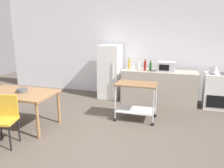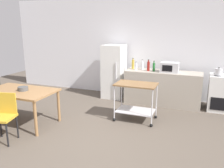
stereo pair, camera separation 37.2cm
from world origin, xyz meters
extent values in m
plane|color=brown|center=(0.00, 0.00, 0.00)|extent=(12.00, 12.00, 0.00)
cube|color=white|center=(0.00, 3.20, 1.45)|extent=(8.40, 0.12, 2.90)
cube|color=#A89E8E|center=(0.90, 2.60, 0.45)|extent=(2.00, 0.64, 0.90)
cube|color=olive|center=(-1.74, 0.17, 0.73)|extent=(1.50, 0.90, 0.04)
cylinder|color=olive|center=(-1.05, -0.22, 0.35)|extent=(0.06, 0.06, 0.71)
cylinder|color=olive|center=(-2.43, 0.56, 0.35)|extent=(0.06, 0.06, 0.71)
cylinder|color=olive|center=(-1.05, 0.56, 0.35)|extent=(0.06, 0.06, 0.71)
cylinder|color=black|center=(-2.66, 0.48, 0.23)|extent=(0.03, 0.03, 0.45)
cube|color=gold|center=(-1.45, -0.62, 0.47)|extent=(0.48, 0.48, 0.04)
cube|color=gold|center=(-1.50, -0.45, 0.69)|extent=(0.38, 0.12, 0.40)
cylinder|color=black|center=(-1.25, -0.75, 0.23)|extent=(0.03, 0.03, 0.45)
cylinder|color=black|center=(-1.66, -0.50, 0.23)|extent=(0.03, 0.03, 0.45)
cylinder|color=black|center=(-1.33, -0.42, 0.23)|extent=(0.03, 0.03, 0.45)
cube|color=white|center=(2.35, 2.62, 0.45)|extent=(0.60, 0.60, 0.90)
cube|color=black|center=(2.35, 2.32, 0.25)|extent=(0.48, 0.01, 0.32)
cylinder|color=#47474C|center=(2.22, 2.50, 0.91)|extent=(0.16, 0.16, 0.02)
cylinder|color=#47474C|center=(2.22, 2.74, 0.91)|extent=(0.16, 0.16, 0.02)
cube|color=white|center=(-0.55, 2.70, 0.78)|extent=(0.60, 0.60, 1.55)
cylinder|color=silver|center=(-0.37, 2.39, 0.85)|extent=(0.02, 0.02, 0.50)
cube|color=brown|center=(0.52, 1.24, 0.83)|extent=(0.90, 0.56, 0.03)
cube|color=silver|center=(0.52, 1.24, 0.22)|extent=(0.83, 0.52, 0.02)
cylinder|color=silver|center=(0.10, 0.99, 0.45)|extent=(0.02, 0.02, 0.76)
sphere|color=black|center=(0.10, 0.99, 0.04)|extent=(0.07, 0.07, 0.07)
cylinder|color=silver|center=(0.94, 0.99, 0.45)|extent=(0.02, 0.02, 0.76)
sphere|color=black|center=(0.94, 0.99, 0.04)|extent=(0.07, 0.07, 0.07)
cylinder|color=silver|center=(0.10, 1.49, 0.45)|extent=(0.02, 0.02, 0.76)
sphere|color=black|center=(0.10, 1.49, 0.04)|extent=(0.07, 0.07, 0.07)
cylinder|color=silver|center=(0.94, 1.49, 0.45)|extent=(0.02, 0.02, 0.76)
sphere|color=black|center=(0.94, 1.49, 0.04)|extent=(0.07, 0.07, 0.07)
cylinder|color=gold|center=(0.03, 2.69, 1.03)|extent=(0.07, 0.07, 0.25)
cylinder|color=gold|center=(0.03, 2.69, 1.17)|extent=(0.03, 0.03, 0.04)
cylinder|color=black|center=(0.03, 2.69, 1.20)|extent=(0.04, 0.04, 0.01)
cylinder|color=silver|center=(0.16, 2.54, 0.99)|extent=(0.07, 0.07, 0.17)
cylinder|color=silver|center=(0.16, 2.54, 1.09)|extent=(0.03, 0.03, 0.04)
cylinder|color=black|center=(0.16, 2.54, 1.12)|extent=(0.03, 0.03, 0.01)
cylinder|color=silver|center=(0.29, 2.70, 1.01)|extent=(0.07, 0.07, 0.21)
cylinder|color=silver|center=(0.29, 2.70, 1.14)|extent=(0.03, 0.03, 0.05)
cylinder|color=black|center=(0.29, 2.70, 1.17)|extent=(0.04, 0.04, 0.01)
cylinder|color=maroon|center=(0.50, 2.54, 1.02)|extent=(0.07, 0.07, 0.25)
cylinder|color=maroon|center=(0.50, 2.54, 1.17)|extent=(0.03, 0.03, 0.05)
cylinder|color=black|center=(0.50, 2.54, 1.20)|extent=(0.04, 0.04, 0.01)
cylinder|color=#1E6628|center=(0.65, 2.54, 1.01)|extent=(0.06, 0.06, 0.22)
cylinder|color=#1E6628|center=(0.65, 2.54, 1.14)|extent=(0.03, 0.03, 0.05)
cylinder|color=black|center=(0.65, 2.54, 1.17)|extent=(0.03, 0.03, 0.01)
cube|color=silver|center=(1.06, 2.55, 1.03)|extent=(0.46, 0.34, 0.26)
cube|color=black|center=(1.02, 2.38, 1.03)|extent=(0.25, 0.01, 0.16)
cylinder|color=#4C4C4C|center=(-1.66, 0.18, 0.79)|extent=(0.21, 0.21, 0.08)
cylinder|color=silver|center=(2.23, 2.52, 1.00)|extent=(0.17, 0.17, 0.16)
sphere|color=black|center=(2.23, 2.52, 1.09)|extent=(0.03, 0.03, 0.03)
cylinder|color=silver|center=(2.34, 2.52, 1.02)|extent=(0.08, 0.02, 0.07)
camera|label=1|loc=(1.45, -3.67, 2.09)|focal=37.15mm
camera|label=2|loc=(1.80, -3.55, 2.09)|focal=37.15mm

